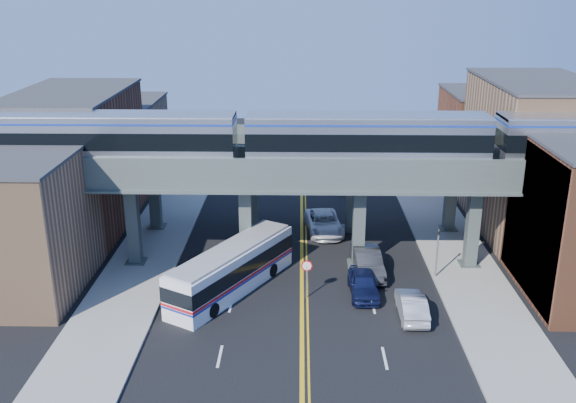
# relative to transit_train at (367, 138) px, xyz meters

# --- Properties ---
(ground) EXTENTS (120.00, 120.00, 0.00)m
(ground) POSITION_rel_transit_train_xyz_m (-4.31, -8.00, -9.39)
(ground) COLOR black
(ground) RESTS_ON ground
(sidewalk_west) EXTENTS (5.00, 70.00, 0.16)m
(sidewalk_west) POSITION_rel_transit_train_xyz_m (-15.81, 2.00, -9.31)
(sidewalk_west) COLOR gray
(sidewalk_west) RESTS_ON ground
(sidewalk_east) EXTENTS (5.00, 70.00, 0.16)m
(sidewalk_east) POSITION_rel_transit_train_xyz_m (7.19, 2.00, -9.31)
(sidewalk_east) COLOR gray
(sidewalk_east) RESTS_ON ground
(building_west_a) EXTENTS (8.00, 10.00, 9.00)m
(building_west_a) POSITION_rel_transit_train_xyz_m (-22.81, -4.00, -4.89)
(building_west_a) COLOR #9B7150
(building_west_a) RESTS_ON ground
(building_west_b) EXTENTS (8.00, 14.00, 11.00)m
(building_west_b) POSITION_rel_transit_train_xyz_m (-22.81, 8.00, -3.89)
(building_west_b) COLOR brown
(building_west_b) RESTS_ON ground
(building_west_c) EXTENTS (8.00, 10.00, 8.00)m
(building_west_c) POSITION_rel_transit_train_xyz_m (-22.81, 21.00, -5.39)
(building_west_c) COLOR #9B7150
(building_west_c) RESTS_ON ground
(building_east_b) EXTENTS (8.00, 14.00, 12.00)m
(building_east_b) POSITION_rel_transit_train_xyz_m (14.19, 8.00, -3.39)
(building_east_b) COLOR #9B7150
(building_east_b) RESTS_ON ground
(building_east_c) EXTENTS (8.00, 10.00, 9.00)m
(building_east_c) POSITION_rel_transit_train_xyz_m (14.19, 21.00, -4.89)
(building_east_c) COLOR brown
(building_east_c) RESTS_ON ground
(mural_panel) EXTENTS (0.10, 9.50, 9.50)m
(mural_panel) POSITION_rel_transit_train_xyz_m (10.24, -4.00, -4.64)
(mural_panel) COLOR teal
(mural_panel) RESTS_ON ground
(elevated_viaduct_near) EXTENTS (52.00, 3.60, 7.40)m
(elevated_viaduct_near) POSITION_rel_transit_train_xyz_m (-4.31, 0.00, -2.92)
(elevated_viaduct_near) COLOR #444E4C
(elevated_viaduct_near) RESTS_ON ground
(elevated_viaduct_far) EXTENTS (52.00, 3.60, 7.40)m
(elevated_viaduct_far) POSITION_rel_transit_train_xyz_m (-4.31, 7.00, -2.92)
(elevated_viaduct_far) COLOR #444E4C
(elevated_viaduct_far) RESTS_ON ground
(transit_train) EXTENTS (50.20, 3.15, 3.68)m
(transit_train) POSITION_rel_transit_train_xyz_m (0.00, 0.00, 0.00)
(transit_train) COLOR black
(transit_train) RESTS_ON elevated_viaduct_near
(stop_sign) EXTENTS (0.76, 0.09, 2.63)m
(stop_sign) POSITION_rel_transit_train_xyz_m (-4.01, -5.00, -7.63)
(stop_sign) COLOR slate
(stop_sign) RESTS_ON ground
(traffic_signal) EXTENTS (0.15, 0.18, 4.10)m
(traffic_signal) POSITION_rel_transit_train_xyz_m (4.89, -2.00, -7.09)
(traffic_signal) COLOR slate
(traffic_signal) RESTS_ON ground
(transit_bus) EXTENTS (7.77, 10.92, 2.88)m
(transit_bus) POSITION_rel_transit_train_xyz_m (-8.91, -4.01, -7.91)
(transit_bus) COLOR white
(transit_bus) RESTS_ON ground
(car_lane_a) EXTENTS (1.97, 4.61, 1.55)m
(car_lane_a) POSITION_rel_transit_train_xyz_m (-0.30, -4.51, -8.61)
(car_lane_a) COLOR #0F1539
(car_lane_a) RESTS_ON ground
(car_lane_b) EXTENTS (2.18, 5.35, 1.73)m
(car_lane_b) POSITION_rel_transit_train_xyz_m (0.26, -1.32, -8.52)
(car_lane_b) COLOR #272729
(car_lane_b) RESTS_ON ground
(car_lane_c) EXTENTS (3.35, 6.08, 1.61)m
(car_lane_c) POSITION_rel_transit_train_xyz_m (-2.51, 6.41, -8.58)
(car_lane_c) COLOR white
(car_lane_c) RESTS_ON ground
(car_lane_d) EXTENTS (2.34, 5.59, 1.61)m
(car_lane_d) POSITION_rel_transit_train_xyz_m (-0.46, 18.86, -8.58)
(car_lane_d) COLOR #B5B6BA
(car_lane_d) RESTS_ON ground
(car_parked_curb) EXTENTS (1.57, 4.45, 1.46)m
(car_parked_curb) POSITION_rel_transit_train_xyz_m (2.37, -7.31, -8.65)
(car_parked_curb) COLOR #A1A1A6
(car_parked_curb) RESTS_ON ground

